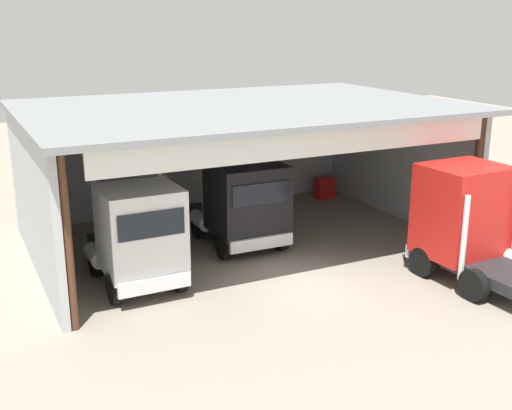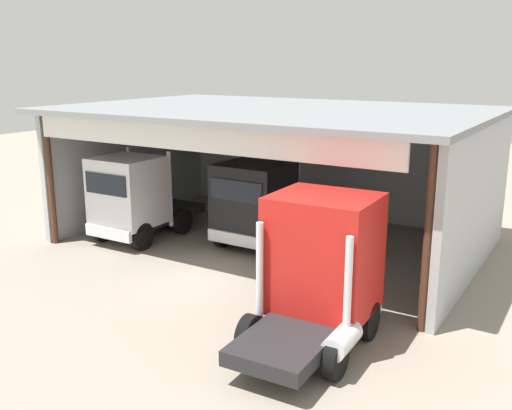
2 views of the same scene
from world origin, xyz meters
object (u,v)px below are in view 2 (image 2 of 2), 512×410
truck_black_right_bay (258,203)px  truck_red_left_bay (320,268)px  oil_drum (366,216)px  tool_cart (457,230)px  truck_white_center_left_bay (134,197)px

truck_black_right_bay → truck_red_left_bay: size_ratio=1.12×
truck_red_left_bay → truck_black_right_bay: bearing=130.8°
truck_black_right_bay → oil_drum: truck_black_right_bay is taller
truck_red_left_bay → tool_cart: (1.06, 10.31, -1.44)m
truck_white_center_left_bay → truck_black_right_bay: 4.95m
tool_cart → truck_red_left_bay: bearing=-95.8°
truck_white_center_left_bay → truck_red_left_bay: bearing=158.1°
oil_drum → tool_cart: tool_cart is taller
truck_black_right_bay → tool_cart: (6.42, 4.50, -1.21)m
truck_black_right_bay → tool_cart: bearing=-144.3°
truck_red_left_bay → oil_drum: bearing=103.1°
truck_white_center_left_bay → oil_drum: truck_white_center_left_bay is taller
oil_drum → truck_red_left_bay: bearing=-75.0°
truck_white_center_left_bay → truck_red_left_bay: (9.91, -3.85, 0.19)m
truck_red_left_bay → tool_cart: size_ratio=4.69×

